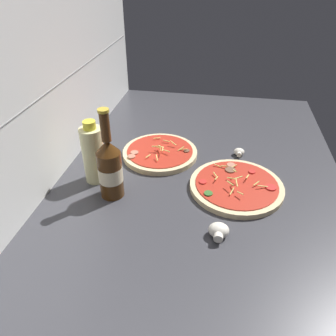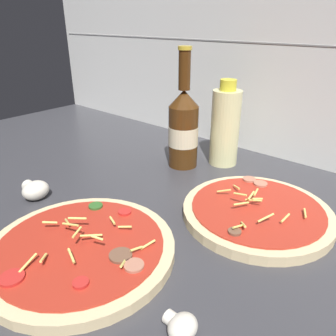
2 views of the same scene
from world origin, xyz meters
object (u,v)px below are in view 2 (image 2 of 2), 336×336
(beer_bottle, at_px, (183,127))
(mushroom_left, at_px, (35,190))
(pizza_near, at_px, (81,249))
(oil_bottle, at_px, (223,126))
(pizza_far, at_px, (257,212))
(mushroom_right, at_px, (181,326))

(beer_bottle, bearing_deg, mushroom_left, -110.57)
(pizza_near, distance_m, beer_bottle, 0.39)
(mushroom_left, bearing_deg, oil_bottle, 65.16)
(pizza_far, relative_size, oil_bottle, 1.30)
(pizza_near, height_order, mushroom_left, pizza_near)
(pizza_near, distance_m, mushroom_right, 0.20)
(pizza_far, height_order, oil_bottle, oil_bottle)
(beer_bottle, height_order, mushroom_right, beer_bottle)
(pizza_far, relative_size, beer_bottle, 0.96)
(oil_bottle, relative_size, mushroom_right, 5.11)
(pizza_near, bearing_deg, mushroom_right, -2.52)
(beer_bottle, bearing_deg, mushroom_right, -51.77)
(pizza_near, height_order, pizza_far, same)
(pizza_far, height_order, mushroom_right, pizza_far)
(pizza_far, height_order, beer_bottle, beer_bottle)
(mushroom_left, bearing_deg, pizza_far, 31.53)
(pizza_far, distance_m, mushroom_right, 0.28)
(oil_bottle, relative_size, mushroom_left, 3.65)
(beer_bottle, relative_size, oil_bottle, 1.35)
(beer_bottle, distance_m, oil_bottle, 0.10)
(pizza_near, xyz_separation_m, mushroom_right, (0.20, -0.01, 0.00))
(beer_bottle, relative_size, mushroom_right, 6.91)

